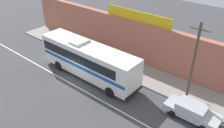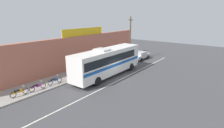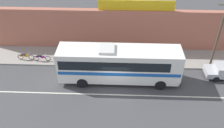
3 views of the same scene
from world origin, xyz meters
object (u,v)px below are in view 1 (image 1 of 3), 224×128
intercity_bus (88,59)px  utility_pole (193,64)px  motorcycle_orange (51,37)px  parked_car (192,111)px  motorcycle_green (59,41)px  pedestrian_far_right (97,50)px  motorcycle_blue (70,45)px  pedestrian_by_curb (122,61)px

intercity_bus → utility_pole: size_ratio=1.55×
intercity_bus → motorcycle_orange: 10.71m
parked_car → motorcycle_green: parked_car is taller
motorcycle_orange → pedestrian_far_right: (8.24, 0.52, 0.54)m
motorcycle_green → pedestrian_far_right: 6.47m
utility_pole → motorcycle_green: utility_pole is taller
motorcycle_blue → pedestrian_by_curb: pedestrian_by_curb is taller
intercity_bus → pedestrian_by_curb: bearing=59.7°
motorcycle_blue → pedestrian_far_right: pedestrian_far_right is taller
motorcycle_blue → motorcycle_orange: size_ratio=1.02×
motorcycle_orange → motorcycle_green: size_ratio=0.97×
intercity_bus → parked_car: 10.99m
motorcycle_green → pedestrian_far_right: bearing=6.1°
parked_car → pedestrian_by_curb: 9.27m
motorcycle_orange → utility_pole: bearing=-1.2°
motorcycle_green → pedestrian_by_curb: size_ratio=1.15×
motorcycle_green → motorcycle_blue: bearing=1.5°
utility_pole → pedestrian_by_curb: size_ratio=4.54×
pedestrian_far_right → pedestrian_by_curb: bearing=-2.7°
motorcycle_blue → pedestrian_by_curb: size_ratio=1.13×
intercity_bus → motorcycle_blue: 6.96m
pedestrian_far_right → pedestrian_by_curb: pedestrian_far_right is taller
intercity_bus → motorcycle_blue: size_ratio=6.19×
intercity_bus → pedestrian_by_curb: size_ratio=7.02×
utility_pole → motorcycle_blue: size_ratio=4.00×
parked_car → utility_pole: size_ratio=0.60×
pedestrian_by_curb → pedestrian_far_right: bearing=177.3°
motorcycle_orange → motorcycle_green: bearing=-5.1°
motorcycle_green → pedestrian_by_curb: (10.26, 0.50, 0.53)m
intercity_bus → motorcycle_green: size_ratio=6.08×
utility_pole → pedestrian_by_curb: (-7.77, 0.76, -2.90)m
motorcycle_green → pedestrian_far_right: pedestrian_far_right is taller
motorcycle_orange → pedestrian_far_right: pedestrian_far_right is taller
pedestrian_by_curb → utility_pole: bearing=-5.6°
parked_car → motorcycle_green: 19.31m
utility_pole → motorcycle_blue: utility_pole is taller
parked_car → utility_pole: utility_pole is taller
intercity_bus → pedestrian_far_right: bearing=119.4°
intercity_bus → utility_pole: (9.68, 2.51, 1.93)m
parked_car → pedestrian_by_curb: pedestrian_by_curb is taller
utility_pole → motorcycle_green: bearing=179.2°
intercity_bus → motorcycle_blue: bearing=155.4°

